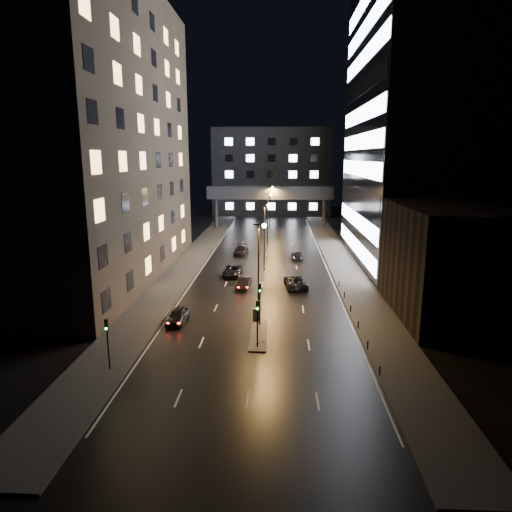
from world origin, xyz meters
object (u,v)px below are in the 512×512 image
at_px(car_away_a, 178,316).
at_px(utility_cabinet, 257,315).
at_px(car_away_b, 244,283).
at_px(car_away_c, 233,271).
at_px(car_away_d, 241,250).
at_px(car_toward_a, 296,282).
at_px(car_toward_b, 297,255).

height_order(car_away_a, utility_cabinet, car_away_a).
distance_m(car_away_b, car_away_c, 6.64).
relative_size(car_away_d, utility_cabinet, 3.92).
bearing_deg(car_toward_a, car_toward_b, -99.47).
xyz_separation_m(car_away_b, car_away_c, (-2.13, 6.29, 0.04)).
bearing_deg(car_toward_b, car_away_c, 48.49).
relative_size(car_away_a, car_away_d, 0.84).
bearing_deg(utility_cabinet, car_toward_b, 80.01).
height_order(car_away_a, car_away_c, car_away_a).
xyz_separation_m(car_away_a, car_away_d, (3.82, 34.01, 0.01)).
distance_m(car_away_d, car_toward_b, 10.31).
xyz_separation_m(car_toward_a, utility_cabinet, (-4.55, -13.09, 0.01)).
bearing_deg(car_away_a, car_away_c, 83.01).
height_order(car_away_b, utility_cabinet, utility_cabinet).
bearing_deg(car_toward_b, car_away_d, -18.76).
xyz_separation_m(car_away_a, car_away_c, (3.82, 19.37, -0.00)).
height_order(car_away_b, car_away_d, car_away_d).
xyz_separation_m(car_away_b, car_away_d, (-2.12, 20.93, 0.05)).
bearing_deg(car_away_d, car_toward_b, -14.53).
relative_size(car_away_d, car_toward_a, 0.90).
relative_size(car_away_b, car_toward_a, 0.74).
bearing_deg(car_away_d, car_away_c, -86.80).
xyz_separation_m(car_away_b, utility_cabinet, (2.27, -12.51, 0.11)).
xyz_separation_m(car_away_d, utility_cabinet, (4.40, -33.44, 0.06)).
height_order(car_away_b, car_toward_b, car_away_b).
distance_m(car_away_c, utility_cabinet, 19.31).
distance_m(car_away_a, car_toward_a, 18.70).
xyz_separation_m(car_away_a, car_toward_b, (13.64, 30.87, -0.08)).
distance_m(car_toward_a, car_toward_b, 17.23).
relative_size(car_away_c, utility_cabinet, 4.00).
bearing_deg(car_away_a, car_toward_a, 51.09).
xyz_separation_m(car_away_a, car_away_b, (5.95, 13.08, -0.04)).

